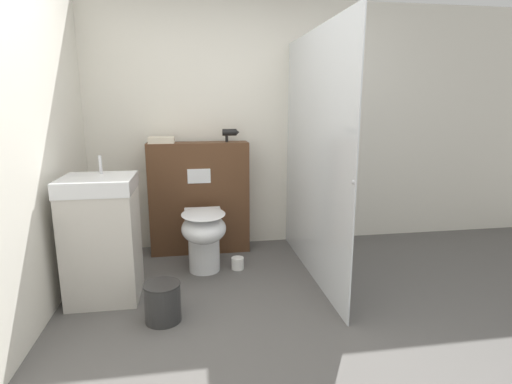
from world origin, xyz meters
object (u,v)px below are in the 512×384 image
at_px(toilet, 204,234).
at_px(hair_drier, 230,133).
at_px(sink_vanity, 102,238).
at_px(waste_bin, 163,302).

xyz_separation_m(toilet, hair_drier, (0.30, 0.55, 0.85)).
bearing_deg(toilet, sink_vanity, -156.07).
bearing_deg(toilet, waste_bin, -111.76).
bearing_deg(toilet, hair_drier, 61.46).
bearing_deg(hair_drier, waste_bin, -114.64).
bearing_deg(waste_bin, toilet, 68.24).
bearing_deg(sink_vanity, waste_bin, -43.98).
relative_size(toilet, sink_vanity, 0.54).
xyz_separation_m(toilet, waste_bin, (-0.32, -0.79, -0.21)).
height_order(sink_vanity, waste_bin, sink_vanity).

